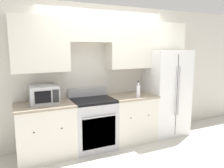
# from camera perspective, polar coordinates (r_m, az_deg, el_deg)

# --- Properties ---
(ground_plane) EXTENTS (12.00, 12.00, 0.00)m
(ground_plane) POSITION_cam_1_polar(r_m,az_deg,el_deg) (4.08, 1.90, -16.79)
(ground_plane) COLOR beige
(wall_back) EXTENTS (8.00, 0.39, 2.60)m
(wall_back) POSITION_cam_1_polar(r_m,az_deg,el_deg) (4.21, -1.28, 5.82)
(wall_back) COLOR beige
(wall_back) RESTS_ON ground_plane
(lower_cabinets_left) EXTENTS (0.94, 0.64, 0.90)m
(lower_cabinets_left) POSITION_cam_1_polar(r_m,az_deg,el_deg) (3.85, -16.95, -11.54)
(lower_cabinets_left) COLOR silver
(lower_cabinets_left) RESTS_ON ground_plane
(lower_cabinets_right) EXTENTS (0.87, 0.64, 0.90)m
(lower_cabinets_right) POSITION_cam_1_polar(r_m,az_deg,el_deg) (4.35, 5.12, -8.73)
(lower_cabinets_right) COLOR silver
(lower_cabinets_right) RESTS_ON ground_plane
(oven_range) EXTENTS (0.75, 0.65, 1.06)m
(oven_range) POSITION_cam_1_polar(r_m,az_deg,el_deg) (4.03, -4.94, -10.14)
(oven_range) COLOR #B7B7BC
(oven_range) RESTS_ON ground_plane
(refrigerator) EXTENTS (0.82, 0.78, 1.76)m
(refrigerator) POSITION_cam_1_polar(r_m,az_deg,el_deg) (4.75, 13.60, -2.08)
(refrigerator) COLOR white
(refrigerator) RESTS_ON ground_plane
(microwave) EXTENTS (0.45, 0.42, 0.29)m
(microwave) POSITION_cam_1_polar(r_m,az_deg,el_deg) (3.77, -17.37, -2.61)
(microwave) COLOR #B7B7BC
(microwave) RESTS_ON lower_cabinets_left
(bottle) EXTENTS (0.07, 0.07, 0.31)m
(bottle) POSITION_cam_1_polar(r_m,az_deg,el_deg) (4.05, 6.85, -1.79)
(bottle) COLOR silver
(bottle) RESTS_ON lower_cabinets_right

